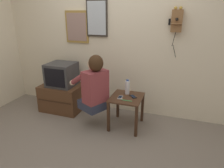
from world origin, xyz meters
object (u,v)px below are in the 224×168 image
Objects in this scene: water_bottle at (127,87)px; cell_phone_spare at (133,97)px; wall_phone_antique at (177,21)px; wall_mirror at (97,18)px; cell_phone_held at (120,97)px; toothbrush at (126,100)px; television at (62,74)px; person at (94,85)px; framed_picture at (77,27)px.

cell_phone_spare is at bearing -37.64° from water_bottle.
wall_mirror is at bearing 178.13° from wall_phone_antique.
cell_phone_held is at bearing 165.32° from cell_phone_spare.
wall_mirror is 4.48× the size of cell_phone_spare.
wall_mirror is 4.68× the size of cell_phone_held.
wall_mirror is 3.56× the size of toothbrush.
wall_phone_antique reaches higher than television.
television is at bearing 93.03° from person.
wall_phone_antique is (1.83, 0.29, 0.91)m from television.
cell_phone_spare is at bearing -21.79° from toothbrush.
person is 0.52m from toothbrush.
water_bottle is (-0.12, 0.09, 0.10)m from cell_phone_spare.
framed_picture is 1.58m from cell_phone_spare.
cell_phone_held is 0.76× the size of toothbrush.
person reaches higher than cell_phone_spare.
toothbrush is (-0.07, -0.17, 0.00)m from cell_phone_spare.
framed_picture is at bearing 68.73° from person.
wall_mirror reaches higher than television.
television is 0.85× the size of framed_picture.
wall_phone_antique is at bearing 8.91° from television.
water_bottle is (1.04, -0.40, -0.85)m from framed_picture.
cell_phone_held is at bearing -12.30° from television.
television is 3.49× the size of cell_phone_spare.
television is 1.97× the size of water_bottle.
wall_phone_antique is at bearing -1.54° from framed_picture.
person is 0.43m from cell_phone_held.
television reaches higher than toothbrush.
water_bottle is (0.44, 0.28, -0.09)m from person.
wall_mirror reaches higher than toothbrush.
cell_phone_spare is (-0.50, -0.45, -1.08)m from wall_phone_antique.
toothbrush is (-0.57, -0.61, -1.08)m from wall_phone_antique.
cell_phone_spare is (0.55, 0.19, -0.19)m from person.
water_bottle is at bearing -30.66° from person.
person reaches higher than toothbrush.
water_bottle is at bearing 69.10° from cell_phone_held.
wall_phone_antique is at bearing 29.96° from water_bottle.
framed_picture is at bearing 62.60° from television.
toothbrush is at bearing -43.19° from wall_mirror.
person reaches higher than water_bottle.
person is at bearing 156.70° from cell_phone_spare.
wall_mirror reaches higher than water_bottle.
water_bottle is 0.28m from toothbrush.
person is 5.14× the size of toothbrush.
person is 1.52m from wall_phone_antique.
wall_phone_antique reaches higher than cell_phone_held.
television is at bearing -117.40° from framed_picture.
water_bottle is at bearing 11.40° from toothbrush.
cell_phone_spare is at bearing -23.06° from framed_picture.
wall_phone_antique is 1.37m from toothbrush.
cell_phone_spare is at bearing 24.40° from cell_phone_held.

